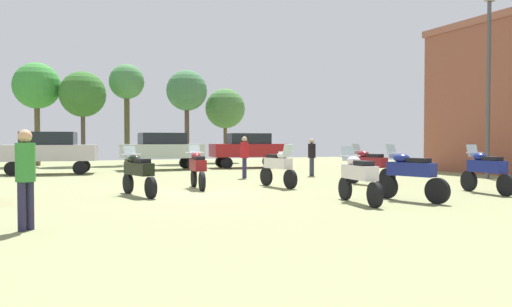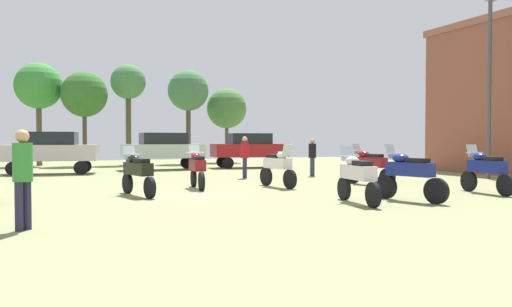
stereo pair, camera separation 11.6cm
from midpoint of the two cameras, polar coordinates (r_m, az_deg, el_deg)
The scene contains 20 objects.
ground_plane at distance 15.41m, azimuth -7.62°, elevation -4.52°, with size 44.00×52.00×0.02m.
motorcycle_1 at distance 16.62m, azimuth -6.54°, elevation -1.60°, with size 0.62×2.07×1.44m.
motorcycle_2 at distance 16.57m, azimuth 24.96°, elevation -1.68°, with size 0.62×2.17×1.48m.
motorcycle_6 at distance 18.42m, azimuth 12.97°, elevation -1.26°, with size 0.72×2.24×1.47m.
motorcycle_7 at distance 14.83m, azimuth -13.16°, elevation -2.00°, with size 0.75×2.22×1.44m.
motorcycle_9 at distance 17.07m, azimuth 2.72°, elevation -1.45°, with size 0.65×2.09×1.48m.
motorcycle_10 at distance 13.78m, azimuth 17.32°, elevation -2.18°, with size 0.78×2.16×1.50m.
motorcycle_11 at distance 12.96m, azimuth 11.74°, elevation -2.48°, with size 0.66×2.22×1.45m.
car_1 at distance 27.50m, azimuth -10.42°, elevation 0.60°, with size 4.31×1.82×2.00m.
car_2 at distance 25.53m, azimuth -22.33°, elevation 0.44°, with size 4.57×2.59×2.00m.
car_3 at distance 29.11m, azimuth -0.67°, elevation 0.68°, with size 4.47×2.24×2.00m.
person_1 at distance 22.47m, azimuth 6.60°, elevation -0.09°, with size 0.48×0.48×1.67m.
person_2 at distance 21.06m, azimuth -1.13°, elevation -0.03°, with size 0.48×0.48×1.76m.
person_3 at distance 9.81m, azimuth -24.80°, elevation -1.85°, with size 0.48×0.48×1.81m.
tree_1 at distance 34.08m, azimuth -14.30°, elevation 7.71°, with size 2.28×2.28×6.58m.
tree_3 at distance 36.35m, azimuth -3.27°, elevation 5.13°, with size 2.88×2.88×5.34m.
tree_5 at distance 33.21m, azimuth -18.93°, elevation 6.37°, with size 2.85×2.85×5.91m.
tree_6 at distance 34.29m, azimuth -23.50°, elevation 7.01°, with size 2.88×2.88×6.45m.
tree_8 at distance 34.93m, azimuth -7.66°, elevation 7.06°, with size 2.80×2.80×6.43m.
lamp_post at distance 23.09m, azimuth 25.25°, elevation 7.93°, with size 0.44×0.24×7.67m.
Camera 2 is at (-4.11, -14.77, 1.64)m, focal length 35.01 mm.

